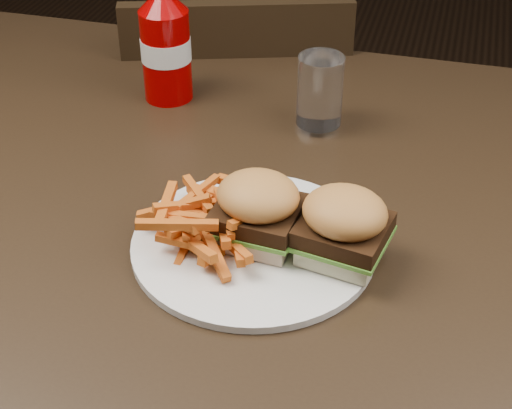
% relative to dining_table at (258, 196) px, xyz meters
% --- Properties ---
extents(dining_table, '(1.20, 0.80, 0.04)m').
position_rel_dining_table_xyz_m(dining_table, '(0.00, 0.00, 0.00)').
color(dining_table, black).
rests_on(dining_table, ground).
extents(chair_far, '(0.48, 0.48, 0.04)m').
position_rel_dining_table_xyz_m(chair_far, '(-0.18, 0.50, -0.30)').
color(chair_far, black).
rests_on(chair_far, ground).
extents(plate, '(0.26, 0.26, 0.01)m').
position_rel_dining_table_xyz_m(plate, '(0.03, -0.12, 0.03)').
color(plate, white).
rests_on(plate, dining_table).
extents(sandwich_half_a, '(0.08, 0.08, 0.02)m').
position_rel_dining_table_xyz_m(sandwich_half_a, '(0.03, -0.12, 0.04)').
color(sandwich_half_a, beige).
rests_on(sandwich_half_a, plate).
extents(sandwich_half_b, '(0.09, 0.09, 0.02)m').
position_rel_dining_table_xyz_m(sandwich_half_b, '(0.12, -0.12, 0.04)').
color(sandwich_half_b, beige).
rests_on(sandwich_half_b, plate).
extents(fries_pile, '(0.12, 0.12, 0.05)m').
position_rel_dining_table_xyz_m(fries_pile, '(-0.02, -0.12, 0.05)').
color(fries_pile, '#BA5700').
rests_on(fries_pile, plate).
extents(ketchup_bottle, '(0.07, 0.07, 0.14)m').
position_rel_dining_table_xyz_m(ketchup_bottle, '(-0.18, 0.18, 0.08)').
color(ketchup_bottle, '#950001').
rests_on(ketchup_bottle, dining_table).
extents(tumbler, '(0.06, 0.06, 0.09)m').
position_rel_dining_table_xyz_m(tumbler, '(0.04, 0.15, 0.08)').
color(tumbler, white).
rests_on(tumbler, dining_table).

